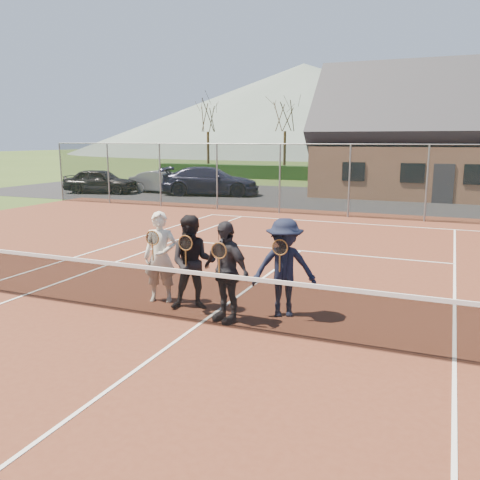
{
  "coord_description": "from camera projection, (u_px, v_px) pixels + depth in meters",
  "views": [
    {
      "loc": [
        3.88,
        -7.52,
        3.19
      ],
      "look_at": [
        0.13,
        1.5,
        1.25
      ],
      "focal_mm": 38.0,
      "sensor_mm": 36.0,
      "label": 1
    }
  ],
  "objects": [
    {
      "name": "ground",
      "position": [
        371.0,
        200.0,
        27.01
      ],
      "size": [
        220.0,
        220.0,
        0.0
      ],
      "primitive_type": "plane",
      "color": "#344B1B",
      "rests_on": "ground"
    },
    {
      "name": "court_surface",
      "position": [
        201.0,
        324.0,
        8.89
      ],
      "size": [
        30.0,
        30.0,
        0.02
      ],
      "primitive_type": "cube",
      "color": "#562819",
      "rests_on": "ground"
    },
    {
      "name": "tarmac_carpark",
      "position": [
        299.0,
        197.0,
        28.51
      ],
      "size": [
        40.0,
        12.0,
        0.01
      ],
      "primitive_type": "cube",
      "color": "black",
      "rests_on": "ground"
    },
    {
      "name": "hedge_row",
      "position": [
        396.0,
        175.0,
        37.77
      ],
      "size": [
        40.0,
        1.2,
        1.1
      ],
      "primitive_type": "cube",
      "color": "black",
      "rests_on": "ground"
    },
    {
      "name": "hill_west",
      "position": [
        303.0,
        110.0,
        102.59
      ],
      "size": [
        110.0,
        110.0,
        18.0
      ],
      "primitive_type": "cone",
      "color": "#586960",
      "rests_on": "ground"
    },
    {
      "name": "car_a",
      "position": [
        101.0,
        181.0,
        30.39
      ],
      "size": [
        4.61,
        2.6,
        1.48
      ],
      "primitive_type": "imported",
      "rotation": [
        0.0,
        0.0,
        1.78
      ],
      "color": "black",
      "rests_on": "ground"
    },
    {
      "name": "car_b",
      "position": [
        162.0,
        182.0,
        30.72
      ],
      "size": [
        3.99,
        1.39,
        1.31
      ],
      "primitive_type": "imported",
      "rotation": [
        0.0,
        0.0,
        1.57
      ],
      "color": "gray",
      "rests_on": "ground"
    },
    {
      "name": "car_c",
      "position": [
        210.0,
        181.0,
        29.35
      ],
      "size": [
        6.02,
        3.57,
        1.63
      ],
      "primitive_type": "imported",
      "rotation": [
        0.0,
        0.0,
        1.81
      ],
      "color": "black",
      "rests_on": "ground"
    },
    {
      "name": "court_markings",
      "position": [
        201.0,
        323.0,
        8.89
      ],
      "size": [
        11.03,
        23.83,
        0.01
      ],
      "color": "white",
      "rests_on": "court_surface"
    },
    {
      "name": "tennis_net",
      "position": [
        200.0,
        295.0,
        8.79
      ],
      "size": [
        11.68,
        0.08,
        1.1
      ],
      "color": "slate",
      "rests_on": "ground"
    },
    {
      "name": "perimeter_fence",
      "position": [
        349.0,
        181.0,
        20.82
      ],
      "size": [
        30.07,
        0.07,
        3.02
      ],
      "color": "slate",
      "rests_on": "ground"
    },
    {
      "name": "clubhouse",
      "position": [
        458.0,
        125.0,
        28.34
      ],
      "size": [
        15.6,
        8.2,
        7.7
      ],
      "color": "#9E6B4C",
      "rests_on": "ground"
    },
    {
      "name": "tree_a",
      "position": [
        208.0,
        109.0,
        43.68
      ],
      "size": [
        3.2,
        3.2,
        7.77
      ],
      "color": "#3B2615",
      "rests_on": "ground"
    },
    {
      "name": "tree_b",
      "position": [
        285.0,
        107.0,
        41.04
      ],
      "size": [
        3.2,
        3.2,
        7.77
      ],
      "color": "#322212",
      "rests_on": "ground"
    },
    {
      "name": "tree_c",
      "position": [
        430.0,
        103.0,
        36.9
      ],
      "size": [
        3.2,
        3.2,
        7.77
      ],
      "color": "#3A2815",
      "rests_on": "ground"
    },
    {
      "name": "player_a",
      "position": [
        161.0,
        257.0,
        9.96
      ],
      "size": [
        0.75,
        0.6,
        1.8
      ],
      "color": "silver",
      "rests_on": "court_surface"
    },
    {
      "name": "player_b",
      "position": [
        193.0,
        263.0,
        9.51
      ],
      "size": [
        1.07,
        0.97,
        1.8
      ],
      "color": "black",
      "rests_on": "court_surface"
    },
    {
      "name": "player_c",
      "position": [
        226.0,
        271.0,
        8.88
      ],
      "size": [
        1.14,
        0.81,
        1.8
      ],
      "color": "#252429",
      "rests_on": "court_surface"
    },
    {
      "name": "player_d",
      "position": [
        284.0,
        268.0,
        9.13
      ],
      "size": [
        1.33,
        1.06,
        1.8
      ],
      "color": "black",
      "rests_on": "court_surface"
    }
  ]
}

